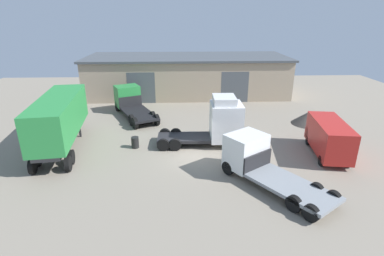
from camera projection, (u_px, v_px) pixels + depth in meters
The scene contains 9 objects.
ground_plane at pixel (194, 154), 22.26m from camera, with size 60.00×60.00×0.00m, color gray.
warehouse_building at pixel (187, 75), 38.60m from camera, with size 25.19×9.36×4.84m.
tractor_unit_white at pixel (219, 122), 23.37m from camera, with size 6.61×2.59×3.95m.
container_trailer_green at pixel (59, 117), 22.23m from camera, with size 3.63×9.32×4.06m.
delivery_van_red at pixel (328, 137), 21.84m from camera, with size 2.76×5.51×2.56m.
flatbed_truck_white at pixel (257, 160), 18.63m from camera, with size 6.01×7.16×2.65m.
flatbed_truck_green at pixel (131, 101), 31.02m from camera, with size 5.28×7.58×2.73m.
gravel_pile at pixel (308, 118), 28.27m from camera, with size 2.98×2.98×1.17m.
oil_drum at pixel (135, 142), 23.24m from camera, with size 0.58×0.58×0.88m.
Camera 1 is at (-0.93, -20.08, 9.74)m, focal length 28.00 mm.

